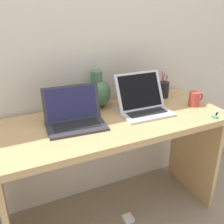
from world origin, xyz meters
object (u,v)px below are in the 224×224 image
object	(u,v)px
laptop_right	(142,102)
power_brick	(128,219)
green_vase	(97,92)
pen_cup	(164,89)
coffee_mug	(194,99)
scissors	(216,115)
laptop_left	(74,115)

from	to	relation	value
laptop_right	power_brick	world-z (taller)	laptop_right
green_vase	pen_cup	distance (m)	0.51
laptop_right	coffee_mug	world-z (taller)	laptop_right
green_vase	coffee_mug	size ratio (longest dim) A/B	2.19
laptop_right	scissors	size ratio (longest dim) A/B	2.45
laptop_left	pen_cup	size ratio (longest dim) A/B	1.84
laptop_right	green_vase	xyz separation A→B (m)	(-0.23, 0.20, 0.04)
coffee_mug	scissors	size ratio (longest dim) A/B	0.83
pen_cup	scissors	size ratio (longest dim) A/B	1.43
green_vase	scissors	bearing A→B (deg)	-37.53
scissors	power_brick	bearing A→B (deg)	165.86
coffee_mug	power_brick	size ratio (longest dim) A/B	1.59
coffee_mug	scissors	xyz separation A→B (m)	(0.01, -0.19, -0.05)
coffee_mug	laptop_left	bearing A→B (deg)	174.49
green_vase	power_brick	xyz separation A→B (m)	(0.08, -0.33, -0.84)
pen_cup	power_brick	world-z (taller)	pen_cup
coffee_mug	power_brick	world-z (taller)	coffee_mug
coffee_mug	green_vase	bearing A→B (deg)	155.20
laptop_left	laptop_right	xyz separation A→B (m)	(0.46, -0.00, 0.01)
laptop_left	laptop_right	bearing A→B (deg)	-0.60
laptop_left	pen_cup	xyz separation A→B (m)	(0.73, 0.15, 0.00)
power_brick	scissors	bearing A→B (deg)	-14.14
green_vase	coffee_mug	bearing A→B (deg)	-24.80
pen_cup	scissors	distance (m)	0.43
laptop_right	coffee_mug	bearing A→B (deg)	-11.49
laptop_left	power_brick	size ratio (longest dim) A/B	5.03
green_vase	laptop_left	bearing A→B (deg)	-138.95
power_brick	coffee_mug	bearing A→B (deg)	6.36
green_vase	scissors	xyz separation A→B (m)	(0.61, -0.47, -0.10)
green_vase	scissors	size ratio (longest dim) A/B	1.82
pen_cup	power_brick	bearing A→B (deg)	-146.43
laptop_right	coffee_mug	distance (m)	0.37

